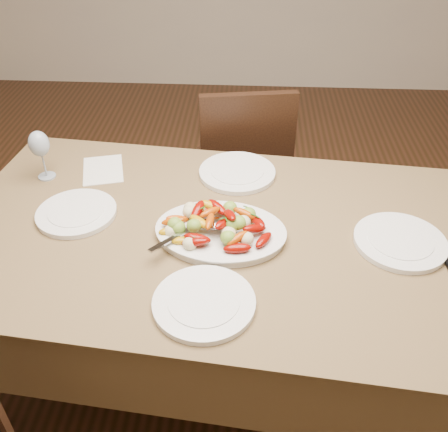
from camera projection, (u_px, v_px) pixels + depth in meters
The scene contains 13 objects.
floor at pixel (242, 358), 2.16m from camera, with size 6.00×6.00×0.00m, color #361F10.
dining_table at pixel (224, 309), 1.88m from camera, with size 1.84×1.04×0.76m, color brown.
chair_far at pixel (241, 168), 2.51m from camera, with size 0.42×0.42×0.95m, color black, non-canonical shape.
serving_platter at pixel (221, 233), 1.62m from camera, with size 0.41×0.31×0.02m, color white.
roasted_vegetables at pixel (221, 219), 1.58m from camera, with size 0.34×0.23×0.09m, color #700702, non-canonical shape.
serving_spoon at pixel (198, 229), 1.58m from camera, with size 0.28×0.06×0.03m, color #9EA0A8, non-canonical shape.
plate_left at pixel (77, 213), 1.71m from camera, with size 0.27×0.27×0.02m, color white.
plate_right at pixel (400, 242), 1.59m from camera, with size 0.29×0.29×0.02m, color white.
plate_far at pixel (237, 173), 1.92m from camera, with size 0.29×0.29×0.02m, color white.
plate_near at pixel (204, 303), 1.38m from camera, with size 0.29×0.29×0.02m, color white.
wine_glass at pixel (41, 154), 1.85m from camera, with size 0.08×0.08×0.20m, color #8C99A5, non-canonical shape.
menu_card at pixel (103, 170), 1.95m from camera, with size 0.15×0.21×0.00m, color silver.
table_knife at pixel (444, 251), 1.56m from camera, with size 0.02×0.20×0.01m, color #9EA0A8, non-canonical shape.
Camera 1 is at (0.00, -1.35, 1.79)m, focal length 40.00 mm.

